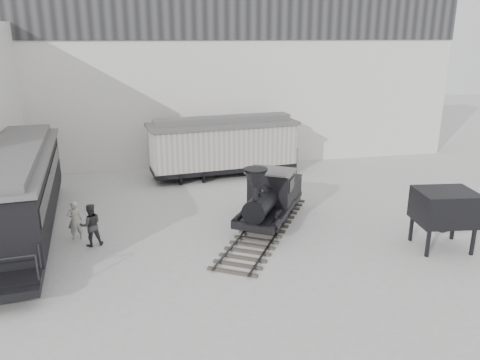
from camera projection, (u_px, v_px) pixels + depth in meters
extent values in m
plane|color=#9E9E9B|center=(258.00, 258.00, 18.13)|extent=(90.00, 90.00, 0.00)
cube|color=silver|center=(204.00, 80.00, 30.53)|extent=(34.00, 2.40, 11.00)
cube|color=#232326|center=(205.00, 14.00, 28.18)|extent=(34.00, 0.12, 3.00)
cube|color=#37332F|center=(264.00, 228.00, 20.76)|extent=(6.19, 8.60, 0.15)
cube|color=#2D2D30|center=(249.00, 225.00, 20.96)|extent=(4.60, 7.65, 0.06)
cube|color=#2D2D30|center=(279.00, 229.00, 20.53)|extent=(4.60, 7.65, 0.06)
cylinder|color=black|center=(245.00, 218.00, 20.38)|extent=(0.64, 0.97, 1.06)
cylinder|color=black|center=(278.00, 222.00, 19.91)|extent=(0.64, 0.97, 1.06)
cylinder|color=black|center=(253.00, 208.00, 21.51)|extent=(0.64, 0.97, 1.06)
cylinder|color=black|center=(285.00, 212.00, 21.04)|extent=(0.64, 0.97, 1.06)
cube|color=black|center=(265.00, 212.00, 20.68)|extent=(3.43, 3.96, 0.27)
cylinder|color=black|center=(261.00, 204.00, 19.89)|extent=(1.96, 2.40, 0.96)
cylinder|color=black|center=(255.00, 194.00, 18.88)|extent=(0.34, 0.34, 0.58)
cone|color=black|center=(256.00, 179.00, 18.70)|extent=(1.27, 1.27, 0.67)
sphere|color=black|center=(264.00, 191.00, 20.10)|extent=(0.50, 0.50, 0.50)
cube|color=black|center=(271.00, 187.00, 21.20)|extent=(2.28, 2.08, 1.49)
cube|color=#585655|center=(271.00, 171.00, 20.97)|extent=(2.54, 2.34, 0.08)
cube|color=black|center=(280.00, 187.00, 22.92)|extent=(2.48, 2.54, 0.87)
cylinder|color=black|center=(188.00, 173.00, 28.08)|extent=(2.00, 0.99, 0.77)
cylinder|color=black|center=(257.00, 167.00, 29.42)|extent=(2.00, 0.99, 0.77)
cube|color=black|center=(223.00, 167.00, 28.69)|extent=(8.90, 3.41, 0.29)
cube|color=gray|center=(223.00, 145.00, 28.29)|extent=(8.91, 3.51, 2.41)
cube|color=#585655|center=(223.00, 124.00, 27.91)|extent=(9.23, 3.83, 0.19)
cube|color=#585655|center=(223.00, 119.00, 27.83)|extent=(8.37, 2.12, 0.35)
cylinder|color=black|center=(9.00, 269.00, 16.52)|extent=(2.13, 0.98, 0.79)
cylinder|color=black|center=(33.00, 198.00, 23.69)|extent=(2.13, 0.98, 0.79)
cube|color=black|center=(22.00, 223.00, 20.05)|extent=(3.77, 13.11, 0.28)
cube|color=black|center=(19.00, 188.00, 20.14)|extent=(3.70, 11.44, 2.53)
cube|color=black|center=(51.00, 177.00, 20.41)|extent=(1.05, 10.44, 0.70)
cube|color=#585655|center=(15.00, 157.00, 19.74)|extent=(3.92, 11.83, 0.19)
imported|color=#AEAA9F|center=(75.00, 220.00, 19.64)|extent=(0.69, 0.53, 1.70)
imported|color=#353535|center=(91.00, 225.00, 19.02)|extent=(1.01, 0.86, 1.80)
cube|color=black|center=(428.00, 243.00, 18.13)|extent=(0.14, 0.14, 1.11)
cube|color=black|center=(473.00, 242.00, 18.27)|extent=(0.14, 0.14, 1.11)
cube|color=black|center=(411.00, 228.00, 19.58)|extent=(0.14, 0.14, 1.11)
cube|color=black|center=(453.00, 227.00, 19.72)|extent=(0.14, 0.14, 1.11)
cube|color=black|center=(445.00, 207.00, 18.57)|extent=(2.44, 2.09, 1.31)
cone|color=black|center=(442.00, 226.00, 18.81)|extent=(1.92, 1.92, 0.51)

